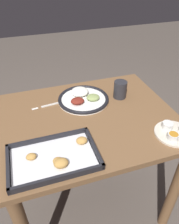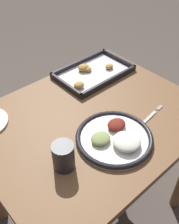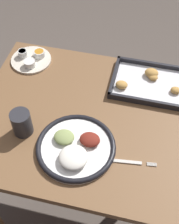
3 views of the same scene
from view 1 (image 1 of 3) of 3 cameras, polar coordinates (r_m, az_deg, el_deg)
The scene contains 7 objects.
ground_plane at distance 1.72m, azimuth -0.20°, elevation -21.60°, with size 8.00×8.00×0.00m, color #564C44.
dining_table at distance 1.24m, azimuth -0.26°, elevation -6.49°, with size 0.93×0.74×0.76m.
dinner_plate at distance 1.27m, azimuth -1.67°, elevation 3.61°, with size 0.29×0.29×0.05m.
fork at distance 1.25m, azimuth -10.14°, elevation 1.87°, with size 0.19×0.04×0.00m.
saucer_plate at distance 1.11m, azimuth 21.20°, elevation -4.92°, with size 0.18×0.18×0.04m.
baking_tray at distance 0.94m, azimuth -9.06°, elevation -11.59°, with size 0.37×0.24×0.04m.
drinking_cup at distance 1.29m, azimuth 8.00°, elevation 5.82°, with size 0.08×0.08×0.10m.
Camera 1 is at (0.28, 0.86, 1.47)m, focal length 35.00 mm.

